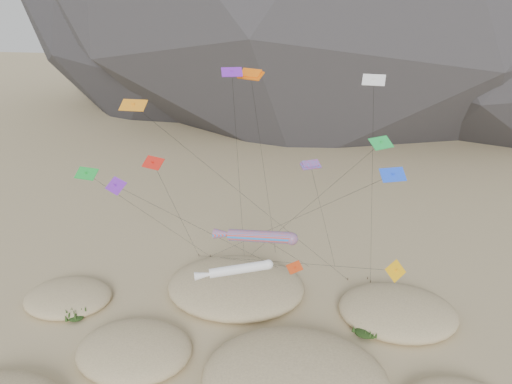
% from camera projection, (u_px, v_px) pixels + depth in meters
% --- Properties ---
extents(dunes, '(50.87, 40.69, 4.28)m').
position_uv_depth(dunes, '(246.00, 362.00, 46.53)').
color(dunes, '#CCB789').
rests_on(dunes, ground).
extents(dune_grass, '(42.86, 28.04, 1.46)m').
position_uv_depth(dune_grass, '(227.00, 375.00, 44.79)').
color(dune_grass, black).
rests_on(dune_grass, ground).
extents(kite_stakes, '(22.44, 3.31, 0.30)m').
position_uv_depth(kite_stakes, '(288.00, 269.00, 63.34)').
color(kite_stakes, '#3F2D1E').
rests_on(kite_stakes, ground).
extents(rainbow_tube_kite, '(9.43, 14.16, 11.38)m').
position_uv_depth(rainbow_tube_kite, '(257.00, 236.00, 49.27)').
color(rainbow_tube_kite, '#FF371A').
rests_on(rainbow_tube_kite, ground).
extents(white_tube_kite, '(6.96, 18.79, 10.26)m').
position_uv_depth(white_tube_kite, '(236.00, 270.00, 44.97)').
color(white_tube_kite, white).
rests_on(white_tube_kite, ground).
extents(orange_parafoil, '(2.75, 13.47, 26.13)m').
position_uv_depth(orange_parafoil, '(251.00, 77.00, 47.28)').
color(orange_parafoil, '#E4600C').
rests_on(orange_parafoil, ground).
extents(multi_parafoil, '(4.33, 11.73, 17.70)m').
position_uv_depth(multi_parafoil, '(311.00, 167.00, 48.52)').
color(multi_parafoil, red).
rests_on(multi_parafoil, ground).
extents(delta_kites, '(32.11, 20.25, 26.27)m').
position_uv_depth(delta_kites, '(239.00, 165.00, 47.06)').
color(delta_kites, '#FFAF0D').
rests_on(delta_kites, ground).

